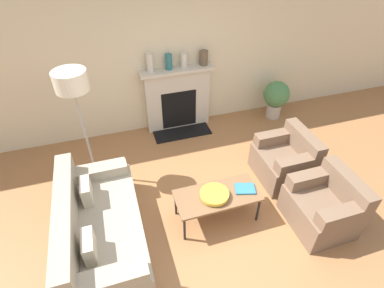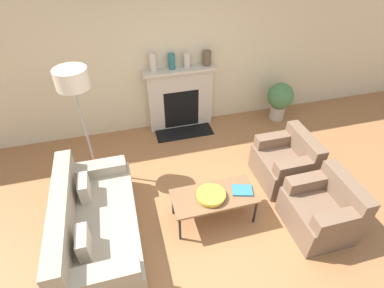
% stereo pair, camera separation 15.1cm
% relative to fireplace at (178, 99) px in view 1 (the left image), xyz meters
% --- Properties ---
extents(ground_plane, '(18.00, 18.00, 0.00)m').
position_rel_fireplace_xyz_m(ground_plane, '(-0.09, -2.48, -0.58)').
color(ground_plane, '#99663D').
extents(wall_back, '(18.00, 0.06, 2.90)m').
position_rel_fireplace_xyz_m(wall_back, '(-0.09, 0.14, 0.87)').
color(wall_back, beige).
rests_on(wall_back, ground_plane).
extents(fireplace, '(1.30, 0.59, 1.18)m').
position_rel_fireplace_xyz_m(fireplace, '(0.00, 0.00, 0.00)').
color(fireplace, beige).
rests_on(fireplace, ground_plane).
extents(couch, '(0.92, 1.83, 0.81)m').
position_rel_fireplace_xyz_m(couch, '(-1.62, -2.22, -0.28)').
color(couch, '#9E937F').
rests_on(couch, ground_plane).
extents(armchair_near, '(0.74, 0.81, 0.78)m').
position_rel_fireplace_xyz_m(armchair_near, '(1.20, -2.77, -0.26)').
color(armchair_near, brown).
rests_on(armchair_near, ground_plane).
extents(armchair_far, '(0.74, 0.81, 0.78)m').
position_rel_fireplace_xyz_m(armchair_far, '(1.20, -1.83, -0.26)').
color(armchair_far, brown).
rests_on(armchair_far, ground_plane).
extents(coffee_table, '(1.10, 0.51, 0.45)m').
position_rel_fireplace_xyz_m(coffee_table, '(-0.10, -2.28, -0.17)').
color(coffee_table, brown).
rests_on(coffee_table, ground_plane).
extents(bowl, '(0.37, 0.37, 0.07)m').
position_rel_fireplace_xyz_m(bowl, '(-0.15, -2.30, -0.09)').
color(bowl, gold).
rests_on(bowl, coffee_table).
extents(book, '(0.30, 0.26, 0.02)m').
position_rel_fireplace_xyz_m(book, '(0.28, -2.30, -0.12)').
color(book, teal).
rests_on(book, coffee_table).
extents(floor_lamp, '(0.43, 0.43, 1.79)m').
position_rel_fireplace_xyz_m(floor_lamp, '(-1.62, -0.97, 0.93)').
color(floor_lamp, gray).
rests_on(floor_lamp, ground_plane).
extents(mantel_vase_left, '(0.11, 0.11, 0.31)m').
position_rel_fireplace_xyz_m(mantel_vase_left, '(-0.45, 0.01, 0.76)').
color(mantel_vase_left, beige).
rests_on(mantel_vase_left, fireplace).
extents(mantel_vase_center_left, '(0.11, 0.11, 0.27)m').
position_rel_fireplace_xyz_m(mantel_vase_center_left, '(-0.13, 0.01, 0.74)').
color(mantel_vase_center_left, '#28666B').
rests_on(mantel_vase_center_left, fireplace).
extents(mantel_vase_center_right, '(0.12, 0.12, 0.25)m').
position_rel_fireplace_xyz_m(mantel_vase_center_right, '(0.13, 0.01, 0.73)').
color(mantel_vase_center_right, beige).
rests_on(mantel_vase_center_right, fireplace).
extents(mantel_vase_right, '(0.15, 0.15, 0.25)m').
position_rel_fireplace_xyz_m(mantel_vase_right, '(0.49, 0.01, 0.73)').
color(mantel_vase_right, brown).
rests_on(mantel_vase_right, fireplace).
extents(potted_plant, '(0.50, 0.50, 0.76)m').
position_rel_fireplace_xyz_m(potted_plant, '(1.91, -0.27, -0.12)').
color(potted_plant, '#B2A899').
rests_on(potted_plant, ground_plane).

